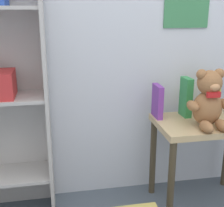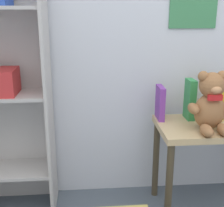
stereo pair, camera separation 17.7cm
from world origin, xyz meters
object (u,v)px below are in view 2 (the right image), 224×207
at_px(book_standing_purple, 160,103).
at_px(book_standing_green, 190,99).
at_px(display_table, 208,140).
at_px(book_standing_yellow, 218,101).
at_px(teddy_bear, 211,104).

bearing_deg(book_standing_purple, book_standing_green, -2.81).
relative_size(display_table, book_standing_purple, 2.94).
xyz_separation_m(display_table, book_standing_green, (-0.09, 0.11, 0.22)).
distance_m(book_standing_purple, book_standing_yellow, 0.36).
bearing_deg(book_standing_green, teddy_bear, -74.65).
relative_size(teddy_bear, book_standing_yellow, 1.53).
relative_size(book_standing_green, book_standing_yellow, 1.13).
bearing_deg(teddy_bear, book_standing_purple, 139.89).
xyz_separation_m(teddy_bear, book_standing_yellow, (0.12, 0.19, -0.04)).
height_order(book_standing_purple, book_standing_yellow, book_standing_yellow).
bearing_deg(teddy_bear, book_standing_green, 106.49).
bearing_deg(teddy_bear, book_standing_yellow, 56.51).
height_order(teddy_bear, book_standing_yellow, teddy_bear).
height_order(teddy_bear, book_standing_green, teddy_bear).
xyz_separation_m(book_standing_purple, book_standing_green, (0.18, -0.01, 0.02)).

